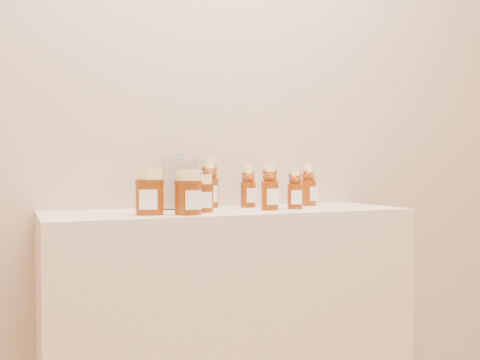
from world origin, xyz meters
name	(u,v)px	position (x,y,z in m)	size (l,w,h in m)	color
wall_back	(210,83)	(0.00, 1.75, 1.35)	(3.50, 0.02, 2.70)	tan
display_table	(230,344)	(0.00, 1.55, 0.45)	(1.20, 0.40, 0.90)	beige
bear_bottle_back_left	(210,180)	(-0.03, 1.68, 1.00)	(0.07, 0.07, 0.19)	#662308
bear_bottle_back_mid	(248,183)	(0.11, 1.64, 0.98)	(0.06, 0.06, 0.17)	#662308
bear_bottle_back_right	(308,182)	(0.35, 1.63, 0.99)	(0.06, 0.06, 0.18)	#662308
bear_bottle_front_left	(270,183)	(0.12, 1.49, 0.99)	(0.06, 0.06, 0.18)	#662308
bear_bottle_front_right	(295,185)	(0.22, 1.51, 0.98)	(0.05, 0.05, 0.16)	#662308
honey_jar_left	(150,191)	(-0.29, 1.48, 0.97)	(0.09, 0.09, 0.14)	#662308
honey_jar_back	(202,193)	(-0.11, 1.50, 0.96)	(0.08, 0.08, 0.12)	#662308
honey_jar_front	(188,192)	(-0.18, 1.43, 0.97)	(0.09, 0.09, 0.13)	#662308
glass_canister	(180,182)	(-0.14, 1.65, 0.99)	(0.12, 0.12, 0.18)	white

